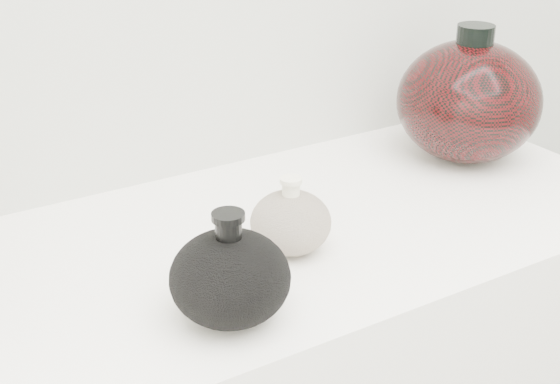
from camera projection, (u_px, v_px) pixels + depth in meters
black_gourd_vase at (230, 277)px, 0.88m from camera, size 0.16×0.16×0.14m
cream_gourd_vase at (291, 222)px, 1.03m from camera, size 0.12×0.12×0.11m
right_round_pot at (468, 101)px, 1.29m from camera, size 0.31×0.31×0.23m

